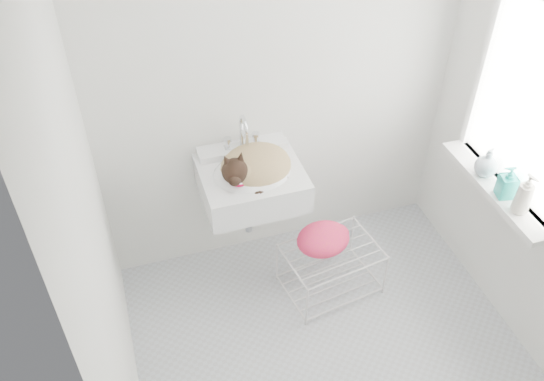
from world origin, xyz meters
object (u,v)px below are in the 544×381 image
object	(u,v)px
bottle_b	(503,195)
bottle_c	(483,174)
bottle_a	(518,211)
cat	(254,166)
wire_rack	(330,271)
sink	(251,170)

from	to	relation	value
bottle_b	bottle_c	world-z (taller)	bottle_b
bottle_c	bottle_a	bearing A→B (deg)	-90.00
cat	wire_rack	distance (m)	0.89
cat	bottle_c	distance (m)	1.31
bottle_b	bottle_c	bearing A→B (deg)	90.00
bottle_a	bottle_c	distance (m)	0.32
cat	bottle_a	bearing A→B (deg)	-39.57
bottle_a	bottle_b	world-z (taller)	bottle_a
bottle_a	bottle_b	xyz separation A→B (m)	(0.00, 0.13, 0.00)
wire_rack	cat	bearing A→B (deg)	146.57
cat	bottle_a	distance (m)	1.44
bottle_b	bottle_c	distance (m)	0.19
wire_rack	bottle_b	world-z (taller)	bottle_b
wire_rack	bottle_c	bearing A→B (deg)	-9.99
cat	bottle_c	bearing A→B (deg)	-27.25
sink	wire_rack	world-z (taller)	sink
wire_rack	bottle_a	xyz separation A→B (m)	(0.83, -0.47, 0.70)
cat	bottle_b	xyz separation A→B (m)	(1.24, -0.61, -0.04)
sink	bottle_b	distance (m)	1.40
wire_rack	bottle_c	xyz separation A→B (m)	(0.83, -0.15, 0.70)
cat	wire_rack	world-z (taller)	cat
wire_rack	bottle_b	size ratio (longest dim) A/B	2.89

